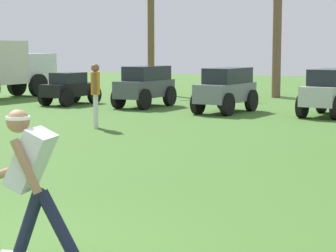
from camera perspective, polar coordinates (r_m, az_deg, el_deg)
name	(u,v)px	position (r m, az deg, el deg)	size (l,w,h in m)	color
frisbee_thrower	(32,178)	(5.96, -11.75, -4.49)	(1.14, 0.47, 1.41)	#191E38
teammate_deep	(95,89)	(15.93, -6.33, 3.18)	(0.34, 0.47, 1.56)	silver
parked_car_slot_a	(70,88)	(22.65, -8.54, 3.28)	(1.21, 2.25, 1.10)	black
parked_car_slot_b	(145,85)	(21.50, -1.99, 3.59)	(1.23, 2.43, 1.34)	#474C51
parked_car_slot_c	(226,89)	(19.73, 5.09, 3.27)	(1.32, 2.47, 1.34)	slate
parked_car_slot_d	(330,91)	(19.23, 13.89, 3.00)	(1.33, 2.47, 1.34)	#B7BABF
palm_tree_far_left	(151,3)	(27.92, -1.49, 10.68)	(3.67, 2.91, 6.12)	brown
palm_tree_left_of_centre	(278,15)	(26.52, 9.55, 9.48)	(3.60, 3.50, 5.13)	brown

